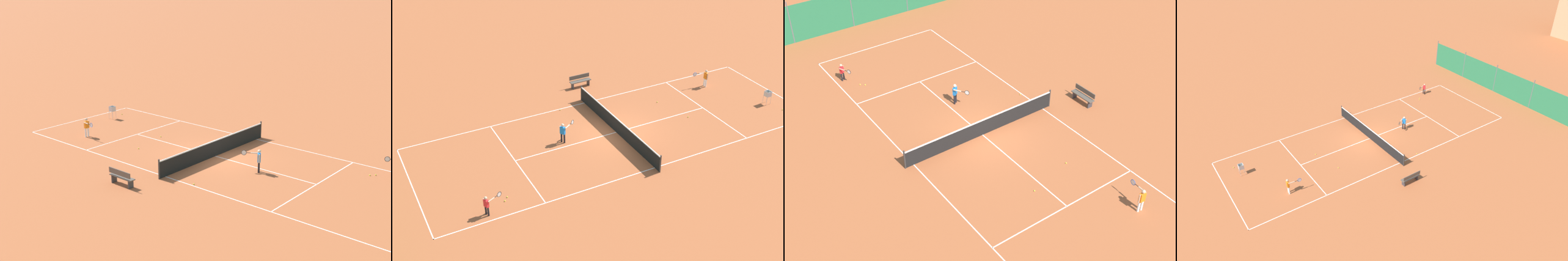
% 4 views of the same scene
% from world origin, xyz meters
% --- Properties ---
extents(ground_plane, '(600.00, 600.00, 0.00)m').
position_xyz_m(ground_plane, '(0.00, 0.00, 0.00)').
color(ground_plane, '#A8542D').
extents(court_line_markings, '(8.25, 23.85, 0.01)m').
position_xyz_m(court_line_markings, '(0.00, 0.00, 0.00)').
color(court_line_markings, white).
rests_on(court_line_markings, ground).
extents(tennis_net, '(9.18, 0.08, 1.06)m').
position_xyz_m(tennis_net, '(0.00, 0.00, 0.50)').
color(tennis_net, '#2D2D2D').
rests_on(tennis_net, ground).
extents(windscreen_fence_far, '(17.28, 0.08, 2.90)m').
position_xyz_m(windscreen_fence_far, '(-0.00, 15.50, 1.31)').
color(windscreen_fence_far, '#236B42').
rests_on(windscreen_fence_far, ground).
extents(player_far_baseline, '(0.56, 1.03, 1.24)m').
position_xyz_m(player_far_baseline, '(0.49, 3.23, 0.72)').
color(player_far_baseline, black).
rests_on(player_far_baseline, ground).
extents(player_near_baseline, '(0.46, 1.00, 1.22)m').
position_xyz_m(player_near_baseline, '(2.42, -8.38, 0.71)').
color(player_near_baseline, white).
rests_on(player_near_baseline, ground).
extents(player_near_service, '(0.40, 0.97, 1.09)m').
position_xyz_m(player_near_service, '(-3.62, 9.15, 0.64)').
color(player_near_service, black).
rests_on(player_near_service, ground).
extents(tennis_ball_mid_court, '(0.07, 0.07, 0.07)m').
position_xyz_m(tennis_ball_mid_court, '(-0.55, -4.83, 0.03)').
color(tennis_ball_mid_court, '#CCE033').
rests_on(tennis_ball_mid_court, ground).
extents(tennis_ball_alley_left, '(0.07, 0.07, 0.07)m').
position_xyz_m(tennis_ball_alley_left, '(1.96, -4.22, 0.03)').
color(tennis_ball_alley_left, '#CCE033').
rests_on(tennis_ball_alley_left, ground).
extents(tennis_ball_by_net_left, '(0.07, 0.07, 0.07)m').
position_xyz_m(tennis_ball_by_net_left, '(3.97, 1.81, 0.03)').
color(tennis_ball_by_net_left, '#CCE033').
rests_on(tennis_ball_by_net_left, ground).
extents(tennis_ball_near_corner, '(0.07, 0.07, 0.07)m').
position_xyz_m(tennis_ball_near_corner, '(-2.82, 7.91, 0.03)').
color(tennis_ball_near_corner, '#CCE033').
rests_on(tennis_ball_near_corner, ground).
extents(tennis_ball_far_corner, '(0.07, 0.07, 0.07)m').
position_xyz_m(tennis_ball_far_corner, '(-3.06, 8.12, 0.03)').
color(tennis_ball_far_corner, '#CCE033').
rests_on(tennis_ball_far_corner, ground).
extents(courtside_bench, '(0.36, 1.50, 0.84)m').
position_xyz_m(courtside_bench, '(6.34, -0.82, 0.45)').
color(courtside_bench, '#51473D').
rests_on(courtside_bench, ground).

